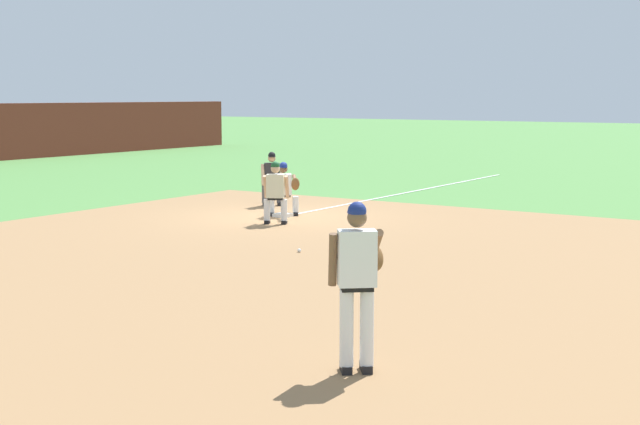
{
  "coord_description": "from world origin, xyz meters",
  "views": [
    {
      "loc": [
        -17.61,
        -12.66,
        2.97
      ],
      "look_at": [
        -6.74,
        -5.53,
        1.26
      ],
      "focal_mm": 50.0,
      "sensor_mm": 36.0,
      "label": 1
    }
  ],
  "objects": [
    {
      "name": "baseball",
      "position": [
        -3.86,
        -3.16,
        0.04
      ],
      "size": [
        0.07,
        0.07,
        0.07
      ],
      "primitive_type": "sphere",
      "color": "white",
      "rests_on": "ground"
    },
    {
      "name": "umpire",
      "position": [
        1.67,
        1.55,
        0.79
      ],
      "size": [
        0.66,
        0.68,
        1.46
      ],
      "color": "black",
      "rests_on": "ground"
    },
    {
      "name": "baserunner",
      "position": [
        -1.08,
        -0.57,
        0.79
      ],
      "size": [
        0.61,
        0.67,
        1.46
      ],
      "color": "black",
      "rests_on": "ground"
    },
    {
      "name": "first_baseman",
      "position": [
        0.16,
        0.06,
        0.73
      ],
      "size": [
        0.77,
        1.07,
        1.34
      ],
      "color": "black",
      "rests_on": "ground"
    },
    {
      "name": "ground_plane",
      "position": [
        0.0,
        0.0,
        0.0
      ],
      "size": [
        160.0,
        160.0,
        0.0
      ],
      "primitive_type": "plane",
      "color": "#518942"
    },
    {
      "name": "first_base_bag",
      "position": [
        0.0,
        0.0,
        0.04
      ],
      "size": [
        0.38,
        0.38,
        0.09
      ],
      "primitive_type": "cube",
      "color": "white",
      "rests_on": "ground"
    },
    {
      "name": "foul_line_stripe",
      "position": [
        6.96,
        0.0,
        0.01
      ],
      "size": [
        13.93,
        0.1,
        0.0
      ],
      "primitive_type": "cube",
      "color": "white",
      "rests_on": "ground"
    },
    {
      "name": "infield_dirt_patch",
      "position": [
        -4.82,
        -3.95,
        0.0
      ],
      "size": [
        18.0,
        18.0,
        0.01
      ],
      "primitive_type": "cube",
      "color": "#9E754C",
      "rests_on": "ground"
    },
    {
      "name": "pitcher",
      "position": [
        -9.59,
        -7.88,
        1.06
      ],
      "size": [
        0.85,
        0.57,
        1.86
      ],
      "color": "black",
      "rests_on": "ground"
    }
  ]
}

